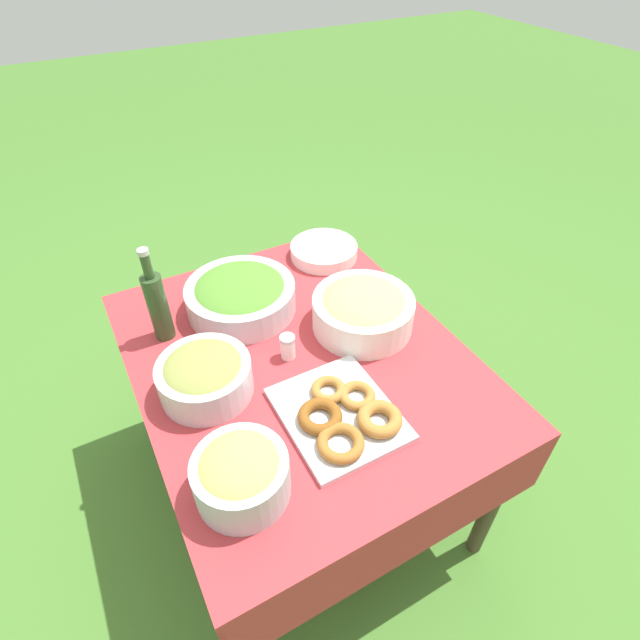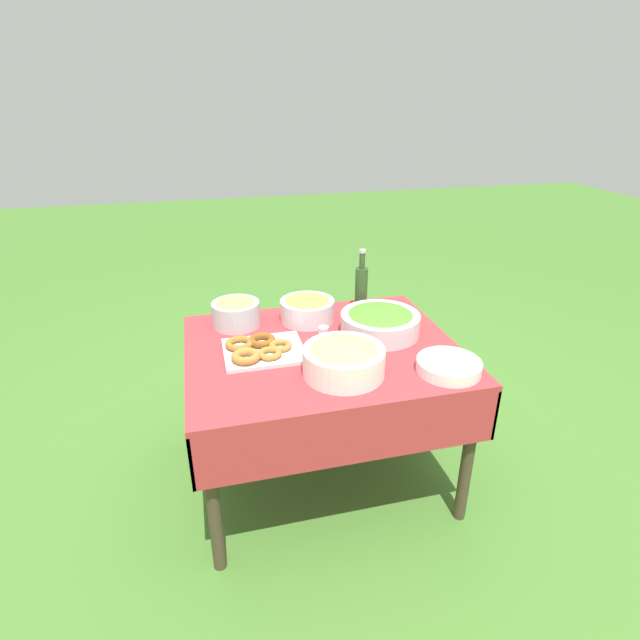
{
  "view_description": "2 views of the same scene",
  "coord_description": "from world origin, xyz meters",
  "px_view_note": "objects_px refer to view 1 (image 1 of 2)",
  "views": [
    {
      "loc": [
        0.94,
        -0.44,
        1.74
      ],
      "look_at": [
        0.01,
        0.07,
        0.81
      ],
      "focal_mm": 28.0,
      "sensor_mm": 36.0,
      "label": 1
    },
    {
      "loc": [
        0.47,
        1.82,
        1.67
      ],
      "look_at": [
        0.01,
        -0.02,
        0.81
      ],
      "focal_mm": 28.0,
      "sensor_mm": 36.0,
      "label": 2
    }
  ],
  "objects_px": {
    "salad_bowl": "(241,295)",
    "fruit_bowl": "(241,474)",
    "olive_bowl": "(205,375)",
    "olive_oil_bottle": "(157,304)",
    "donut_platter": "(343,415)",
    "pasta_bowl": "(363,309)",
    "plate_stack": "(324,251)"
  },
  "relations": [
    {
      "from": "plate_stack",
      "to": "olive_bowl",
      "type": "distance_m",
      "value": 0.73
    },
    {
      "from": "salad_bowl",
      "to": "plate_stack",
      "type": "height_order",
      "value": "salad_bowl"
    },
    {
      "from": "plate_stack",
      "to": "olive_oil_bottle",
      "type": "relative_size",
      "value": 0.79
    },
    {
      "from": "donut_platter",
      "to": "plate_stack",
      "type": "xyz_separation_m",
      "value": [
        -0.69,
        0.32,
        0.0
      ]
    },
    {
      "from": "fruit_bowl",
      "to": "olive_bowl",
      "type": "distance_m",
      "value": 0.33
    },
    {
      "from": "olive_bowl",
      "to": "donut_platter",
      "type": "bearing_deg",
      "value": 46.22
    },
    {
      "from": "donut_platter",
      "to": "olive_oil_bottle",
      "type": "distance_m",
      "value": 0.64
    },
    {
      "from": "pasta_bowl",
      "to": "olive_oil_bottle",
      "type": "distance_m",
      "value": 0.61
    },
    {
      "from": "donut_platter",
      "to": "olive_bowl",
      "type": "bearing_deg",
      "value": -133.78
    },
    {
      "from": "salad_bowl",
      "to": "plate_stack",
      "type": "xyz_separation_m",
      "value": [
        -0.14,
        0.38,
        -0.03
      ]
    },
    {
      "from": "plate_stack",
      "to": "olive_oil_bottle",
      "type": "bearing_deg",
      "value": -77.22
    },
    {
      "from": "pasta_bowl",
      "to": "plate_stack",
      "type": "distance_m",
      "value": 0.41
    },
    {
      "from": "olive_oil_bottle",
      "to": "fruit_bowl",
      "type": "height_order",
      "value": "olive_oil_bottle"
    },
    {
      "from": "salad_bowl",
      "to": "donut_platter",
      "type": "relative_size",
      "value": 1.04
    },
    {
      "from": "donut_platter",
      "to": "plate_stack",
      "type": "height_order",
      "value": "donut_platter"
    },
    {
      "from": "fruit_bowl",
      "to": "olive_bowl",
      "type": "bearing_deg",
      "value": 175.44
    },
    {
      "from": "donut_platter",
      "to": "olive_bowl",
      "type": "relative_size",
      "value": 1.33
    },
    {
      "from": "olive_oil_bottle",
      "to": "olive_bowl",
      "type": "bearing_deg",
      "value": 8.37
    },
    {
      "from": "salad_bowl",
      "to": "olive_bowl",
      "type": "distance_m",
      "value": 0.36
    },
    {
      "from": "donut_platter",
      "to": "plate_stack",
      "type": "relative_size",
      "value": 1.36
    },
    {
      "from": "pasta_bowl",
      "to": "olive_bowl",
      "type": "height_order",
      "value": "pasta_bowl"
    },
    {
      "from": "fruit_bowl",
      "to": "pasta_bowl",
      "type": "bearing_deg",
      "value": 123.12
    },
    {
      "from": "olive_bowl",
      "to": "olive_oil_bottle",
      "type": "bearing_deg",
      "value": -171.63
    },
    {
      "from": "salad_bowl",
      "to": "pasta_bowl",
      "type": "distance_m",
      "value": 0.4
    },
    {
      "from": "donut_platter",
      "to": "plate_stack",
      "type": "distance_m",
      "value": 0.76
    },
    {
      "from": "olive_oil_bottle",
      "to": "donut_platter",
      "type": "bearing_deg",
      "value": 30.32
    },
    {
      "from": "pasta_bowl",
      "to": "olive_oil_bottle",
      "type": "height_order",
      "value": "olive_oil_bottle"
    },
    {
      "from": "plate_stack",
      "to": "olive_oil_bottle",
      "type": "height_order",
      "value": "olive_oil_bottle"
    },
    {
      "from": "donut_platter",
      "to": "olive_oil_bottle",
      "type": "relative_size",
      "value": 1.08
    },
    {
      "from": "olive_oil_bottle",
      "to": "olive_bowl",
      "type": "xyz_separation_m",
      "value": [
        0.28,
        0.04,
        -0.06
      ]
    },
    {
      "from": "salad_bowl",
      "to": "fruit_bowl",
      "type": "height_order",
      "value": "fruit_bowl"
    },
    {
      "from": "salad_bowl",
      "to": "olive_bowl",
      "type": "height_order",
      "value": "olive_bowl"
    }
  ]
}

